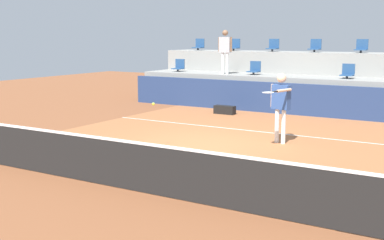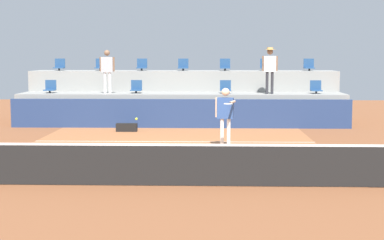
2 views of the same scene
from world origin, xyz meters
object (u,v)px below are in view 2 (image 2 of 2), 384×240
(stadium_chair_upper_mid_right, at_px, (225,66))
(stadium_chair_upper_far_right, at_px, (309,66))
(stadium_chair_lower_far_left, at_px, (50,88))
(stadium_chair_lower_right, at_px, (225,88))
(spectator_with_hat, at_px, (270,65))
(tennis_ball, at_px, (136,119))
(stadium_chair_upper_center, at_px, (183,66))
(stadium_chair_upper_left, at_px, (101,66))
(spectator_leaning_on_rail, at_px, (107,67))
(stadium_chair_lower_left, at_px, (136,88))
(tennis_player, at_px, (225,111))
(stadium_chair_lower_far_right, at_px, (316,88))
(stadium_chair_upper_far_left, at_px, (60,66))
(stadium_chair_upper_mid_left, at_px, (142,66))
(stadium_chair_upper_right, at_px, (266,66))

(stadium_chair_upper_mid_right, relative_size, stadium_chair_upper_far_right, 1.00)
(stadium_chair_lower_far_left, xyz_separation_m, stadium_chair_lower_right, (7.07, 0.00, 0.00))
(spectator_with_hat, bearing_deg, tennis_ball, -118.38)
(stadium_chair_lower_right, bearing_deg, stadium_chair_upper_center, 134.59)
(stadium_chair_upper_left, height_order, spectator_leaning_on_rail, spectator_leaning_on_rail)
(stadium_chair_lower_left, xyz_separation_m, stadium_chair_upper_mid_right, (3.60, 1.80, 0.85))
(stadium_chair_upper_center, bearing_deg, stadium_chair_upper_left, 180.00)
(stadium_chair_lower_left, bearing_deg, tennis_player, -60.43)
(stadium_chair_lower_left, height_order, tennis_ball, stadium_chair_lower_left)
(stadium_chair_upper_left, xyz_separation_m, tennis_ball, (2.81, -10.05, -1.20))
(stadium_chair_upper_center, bearing_deg, stadium_chair_lower_far_left, -161.21)
(stadium_chair_lower_right, bearing_deg, stadium_chair_lower_far_right, 0.00)
(stadium_chair_upper_far_left, bearing_deg, tennis_ball, -65.42)
(stadium_chair_lower_left, relative_size, spectator_with_hat, 0.29)
(stadium_chair_lower_left, xyz_separation_m, stadium_chair_lower_right, (3.58, 0.00, 0.00))
(stadium_chair_upper_mid_left, bearing_deg, stadium_chair_upper_far_right, 0.00)
(tennis_ball, bearing_deg, stadium_chair_lower_right, 72.93)
(stadium_chair_upper_far_right, relative_size, tennis_ball, 7.65)
(stadium_chair_lower_right, distance_m, tennis_ball, 8.64)
(stadium_chair_lower_far_left, xyz_separation_m, spectator_with_hat, (8.78, -0.38, 0.92))
(stadium_chair_lower_far_right, height_order, stadium_chair_upper_mid_left, stadium_chair_upper_mid_left)
(stadium_chair_upper_mid_right, bearing_deg, stadium_chair_lower_far_right, -26.74)
(stadium_chair_upper_left, height_order, stadium_chair_upper_right, same)
(stadium_chair_upper_far_left, distance_m, tennis_ball, 11.12)
(stadium_chair_lower_far_left, height_order, spectator_with_hat, spectator_with_hat)
(stadium_chair_upper_mid_left, bearing_deg, stadium_chair_upper_right, 0.00)
(stadium_chair_upper_far_left, distance_m, spectator_with_hat, 9.11)
(stadium_chair_lower_far_right, xyz_separation_m, stadium_chair_upper_far_left, (-10.73, 1.80, 0.85))
(stadium_chair_lower_left, bearing_deg, tennis_ball, -82.79)
(stadium_chair_upper_far_left, height_order, spectator_leaning_on_rail, spectator_leaning_on_rail)
(stadium_chair_lower_far_right, height_order, stadium_chair_upper_far_left, stadium_chair_upper_far_left)
(stadium_chair_lower_far_left, bearing_deg, spectator_with_hat, -2.50)
(stadium_chair_lower_right, bearing_deg, stadium_chair_upper_far_left, 165.84)
(tennis_ball, bearing_deg, tennis_player, 42.79)
(stadium_chair_lower_far_left, distance_m, stadium_chair_lower_left, 3.49)
(stadium_chair_lower_right, relative_size, spectator_leaning_on_rail, 0.30)
(stadium_chair_lower_right, distance_m, spectator_leaning_on_rail, 4.76)
(stadium_chair_lower_far_left, bearing_deg, stadium_chair_upper_far_right, 9.58)
(stadium_chair_upper_right, bearing_deg, stadium_chair_upper_far_left, 180.00)
(stadium_chair_upper_mid_left, xyz_separation_m, stadium_chair_upper_center, (1.78, 0.00, 0.00))
(stadium_chair_lower_right, bearing_deg, stadium_chair_upper_mid_right, 89.26)
(stadium_chair_upper_mid_left, relative_size, tennis_player, 0.29)
(spectator_leaning_on_rail, bearing_deg, stadium_chair_upper_center, 36.99)
(stadium_chair_upper_far_right, height_order, tennis_ball, stadium_chair_upper_far_right)
(stadium_chair_upper_center, distance_m, stadium_chair_upper_far_right, 5.38)
(stadium_chair_lower_far_left, relative_size, stadium_chair_lower_right, 1.00)
(stadium_chair_upper_right, xyz_separation_m, tennis_ball, (-4.29, -10.05, -1.20))
(stadium_chair_upper_mid_left, relative_size, tennis_ball, 7.65)
(stadium_chair_upper_mid_left, height_order, tennis_ball, stadium_chair_upper_mid_left)
(stadium_chair_lower_left, distance_m, tennis_player, 6.96)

